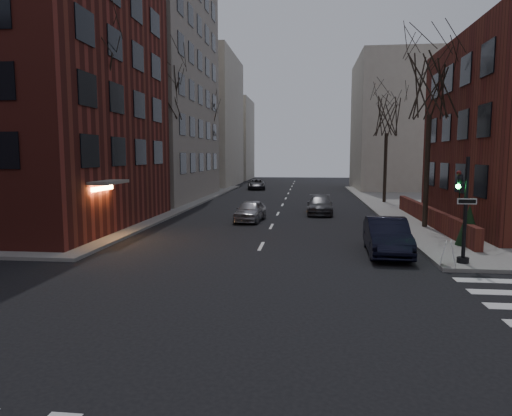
{
  "coord_description": "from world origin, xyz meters",
  "views": [
    {
      "loc": [
        2.1,
        -8.72,
        4.19
      ],
      "look_at": [
        -0.04,
        10.17,
        2.0
      ],
      "focal_mm": 32.0,
      "sensor_mm": 36.0,
      "label": 1
    }
  ],
  "objects": [
    {
      "name": "sandwich_board",
      "position": [
        7.3,
        8.5,
        0.6
      ],
      "size": [
        0.55,
        0.66,
        0.9
      ],
      "primitive_type": "cube",
      "rotation": [
        0.0,
        0.0,
        -0.3
      ],
      "color": "white",
      "rests_on": "sidewalk_far_right"
    },
    {
      "name": "streetlamp_far",
      "position": [
        -8.2,
        42.0,
        4.24
      ],
      "size": [
        0.36,
        0.36,
        6.28
      ],
      "color": "black",
      "rests_on": "sidewalk_far_left"
    },
    {
      "name": "streetlamp_near",
      "position": [
        -8.2,
        22.0,
        4.24
      ],
      "size": [
        0.36,
        0.36,
        6.28
      ],
      "color": "black",
      "rests_on": "sidewalk_far_left"
    },
    {
      "name": "evergreen_shrub",
      "position": [
        9.37,
        12.57,
        1.08
      ],
      "size": [
        1.27,
        1.27,
        1.85
      ],
      "primitive_type": "cone",
      "rotation": [
        0.0,
        0.0,
        0.15
      ],
      "color": "black",
      "rests_on": "sidewalk_far_right"
    },
    {
      "name": "traffic_signal",
      "position": [
        7.94,
        8.99,
        1.91
      ],
      "size": [
        0.76,
        0.44,
        4.0
      ],
      "color": "black",
      "rests_on": "sidewalk_far_right"
    },
    {
      "name": "building_distant_la",
      "position": [
        -15.0,
        55.0,
        9.0
      ],
      "size": [
        14.0,
        16.0,
        18.0
      ],
      "primitive_type": "cube",
      "color": "#BFB6A2",
      "rests_on": "ground"
    },
    {
      "name": "tree_right_b",
      "position": [
        8.8,
        32.0,
        7.59
      ],
      "size": [
        3.74,
        3.74,
        9.18
      ],
      "color": "#2D231C",
      "rests_on": "sidewalk_far_right"
    },
    {
      "name": "parked_sedan",
      "position": [
        5.49,
        10.9,
        0.78
      ],
      "size": [
        1.81,
        4.76,
        1.55
      ],
      "primitive_type": "imported",
      "rotation": [
        0.0,
        0.0,
        -0.04
      ],
      "color": "black",
      "rests_on": "ground"
    },
    {
      "name": "building_left_tan",
      "position": [
        -17.0,
        34.0,
        14.0
      ],
      "size": [
        18.0,
        18.0,
        28.0
      ],
      "primitive_type": "cube",
      "color": "gray",
      "rests_on": "ground"
    },
    {
      "name": "low_wall_right",
      "position": [
        9.3,
        19.0,
        0.65
      ],
      "size": [
        0.35,
        16.0,
        1.0
      ],
      "primitive_type": "cube",
      "color": "#582319",
      "rests_on": "sidewalk_far_right"
    },
    {
      "name": "building_left_brick",
      "position": [
        -15.5,
        16.5,
        9.0
      ],
      "size": [
        15.0,
        15.0,
        18.0
      ],
      "primitive_type": "cube",
      "color": "maroon",
      "rests_on": "ground"
    },
    {
      "name": "tree_left_a",
      "position": [
        -8.8,
        14.0,
        8.47
      ],
      "size": [
        4.18,
        4.18,
        10.26
      ],
      "color": "#2D231C",
      "rests_on": "sidewalk_far_left"
    },
    {
      "name": "building_distant_lb",
      "position": [
        -13.0,
        72.0,
        7.0
      ],
      "size": [
        10.0,
        12.0,
        14.0
      ],
      "primitive_type": "cube",
      "color": "#BFB6A2",
      "rests_on": "ground"
    },
    {
      "name": "tree_right_a",
      "position": [
        8.8,
        18.0,
        8.03
      ],
      "size": [
        3.96,
        3.96,
        9.72
      ],
      "color": "#2D231C",
      "rests_on": "sidewalk_far_right"
    },
    {
      "name": "ground",
      "position": [
        0.0,
        0.0,
        0.0
      ],
      "size": [
        160.0,
        160.0,
        0.0
      ],
      "primitive_type": "plane",
      "color": "black",
      "rests_on": "ground"
    },
    {
      "name": "car_lane_gray",
      "position": [
        3.0,
        24.17,
        0.65
      ],
      "size": [
        1.88,
        4.49,
        1.29
      ],
      "primitive_type": "imported",
      "rotation": [
        0.0,
        0.0,
        -0.02
      ],
      "color": "#39393E",
      "rests_on": "ground"
    },
    {
      "name": "car_lane_far",
      "position": [
        -4.22,
        47.63,
        0.64
      ],
      "size": [
        2.67,
        4.83,
        1.28
      ],
      "primitive_type": "imported",
      "rotation": [
        0.0,
        0.0,
        0.12
      ],
      "color": "#3A3A3F",
      "rests_on": "ground"
    },
    {
      "name": "tree_left_b",
      "position": [
        -8.8,
        26.0,
        8.91
      ],
      "size": [
        4.4,
        4.4,
        10.8
      ],
      "color": "#2D231C",
      "rests_on": "sidewalk_far_left"
    },
    {
      "name": "tree_left_c",
      "position": [
        -8.8,
        40.0,
        8.03
      ],
      "size": [
        3.96,
        3.96,
        9.72
      ],
      "color": "#2D231C",
      "rests_on": "sidewalk_far_left"
    },
    {
      "name": "car_lane_silver",
      "position": [
        -1.53,
        20.09,
        0.67
      ],
      "size": [
        1.96,
        4.07,
        1.34
      ],
      "primitive_type": "imported",
      "rotation": [
        0.0,
        0.0,
        -0.1
      ],
      "color": "#9E9EA3",
      "rests_on": "ground"
    },
    {
      "name": "building_distant_ra",
      "position": [
        15.0,
        50.0,
        8.0
      ],
      "size": [
        14.0,
        14.0,
        16.0
      ],
      "primitive_type": "cube",
      "color": "#BFB6A2",
      "rests_on": "ground"
    }
  ]
}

